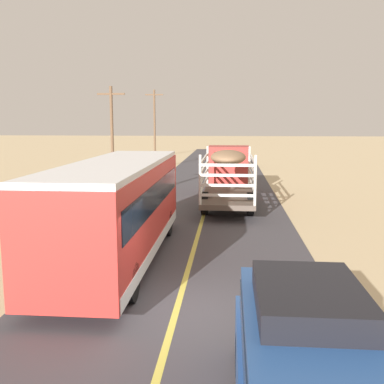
# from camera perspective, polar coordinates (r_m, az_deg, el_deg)

# --- Properties ---
(ground_plane) EXTENTS (240.00, 240.00, 0.00)m
(ground_plane) POSITION_cam_1_polar(r_m,az_deg,el_deg) (11.15, -1.96, -14.75)
(ground_plane) COLOR #CCB284
(road_surface) EXTENTS (8.00, 120.00, 0.02)m
(road_surface) POSITION_cam_1_polar(r_m,az_deg,el_deg) (11.14, -1.96, -14.70)
(road_surface) COLOR #423F44
(road_surface) RESTS_ON ground
(road_centre_line) EXTENTS (0.16, 117.60, 0.00)m
(road_centre_line) POSITION_cam_1_polar(r_m,az_deg,el_deg) (11.14, -1.96, -14.64)
(road_centre_line) COLOR #D8CC4C
(road_centre_line) RESTS_ON road_surface
(suv_near) EXTENTS (1.90, 4.62, 2.29)m
(suv_near) POSITION_cam_1_polar(r_m,az_deg,el_deg) (6.88, 14.26, -20.39)
(suv_near) COLOR #264C8C
(suv_near) RESTS_ON road_surface
(livestock_truck) EXTENTS (2.53, 9.70, 3.02)m
(livestock_truck) POSITION_cam_1_polar(r_m,az_deg,el_deg) (25.78, 4.65, 3.05)
(livestock_truck) COLOR #B2332D
(livestock_truck) RESTS_ON road_surface
(bus) EXTENTS (2.54, 10.00, 3.21)m
(bus) POSITION_cam_1_polar(r_m,az_deg,el_deg) (14.45, -9.40, -2.02)
(bus) COLOR red
(bus) RESTS_ON road_surface
(car_far) EXTENTS (1.90, 4.62, 1.93)m
(car_far) POSITION_cam_1_polar(r_m,az_deg,el_deg) (43.19, 4.72, 4.56)
(car_far) COLOR silver
(car_far) RESTS_ON road_surface
(power_pole_mid) EXTENTS (2.20, 0.24, 7.13)m
(power_pole_mid) POSITION_cam_1_polar(r_m,az_deg,el_deg) (36.33, -10.16, 7.95)
(power_pole_mid) COLOR brown
(power_pole_mid) RESTS_ON ground
(power_pole_far) EXTENTS (2.20, 0.24, 8.18)m
(power_pole_far) POSITION_cam_1_polar(r_m,az_deg,el_deg) (56.03, -4.79, 8.98)
(power_pole_far) COLOR brown
(power_pole_far) RESTS_ON ground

